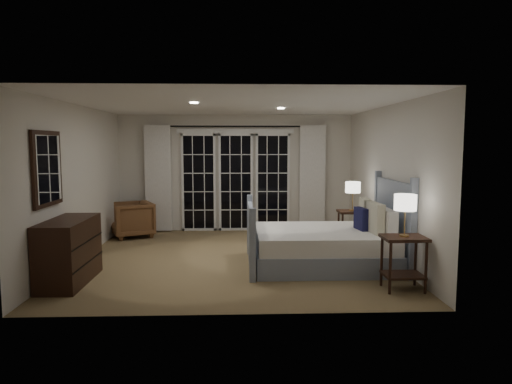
{
  "coord_description": "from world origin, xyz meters",
  "views": [
    {
      "loc": [
        0.07,
        -7.37,
        1.87
      ],
      "look_at": [
        0.36,
        0.45,
        1.05
      ],
      "focal_mm": 32.0,
      "sensor_mm": 36.0,
      "label": 1
    }
  ],
  "objects_px": {
    "nightstand_left": "(404,254)",
    "nightstand_right": "(352,223)",
    "lamp_right": "(353,188)",
    "bed": "(326,244)",
    "armchair": "(132,219)",
    "lamp_left": "(405,203)",
    "dresser": "(69,251)"
  },
  "relations": [
    {
      "from": "bed",
      "to": "dresser",
      "type": "xyz_separation_m",
      "value": [
        -3.64,
        -0.75,
        0.1
      ]
    },
    {
      "from": "dresser",
      "to": "lamp_left",
      "type": "bearing_deg",
      "value": -6.07
    },
    {
      "from": "lamp_left",
      "to": "armchair",
      "type": "bearing_deg",
      "value": 140.44
    },
    {
      "from": "lamp_right",
      "to": "armchair",
      "type": "relative_size",
      "value": 0.67
    },
    {
      "from": "dresser",
      "to": "armchair",
      "type": "bearing_deg",
      "value": 87.58
    },
    {
      "from": "nightstand_left",
      "to": "nightstand_right",
      "type": "height_order",
      "value": "nightstand_left"
    },
    {
      "from": "nightstand_left",
      "to": "lamp_right",
      "type": "xyz_separation_m",
      "value": [
        -0.04,
        2.52,
        0.62
      ]
    },
    {
      "from": "lamp_right",
      "to": "nightstand_left",
      "type": "bearing_deg",
      "value": -89.14
    },
    {
      "from": "bed",
      "to": "armchair",
      "type": "distance_m",
      "value": 4.21
    },
    {
      "from": "nightstand_left",
      "to": "lamp_right",
      "type": "distance_m",
      "value": 2.6
    },
    {
      "from": "nightstand_left",
      "to": "dresser",
      "type": "xyz_separation_m",
      "value": [
        -4.41,
        0.47,
        -0.03
      ]
    },
    {
      "from": "nightstand_left",
      "to": "nightstand_right",
      "type": "xyz_separation_m",
      "value": [
        -0.04,
        2.52,
        -0.03
      ]
    },
    {
      "from": "nightstand_left",
      "to": "nightstand_right",
      "type": "bearing_deg",
      "value": 90.86
    },
    {
      "from": "nightstand_right",
      "to": "armchair",
      "type": "relative_size",
      "value": 0.84
    },
    {
      "from": "nightstand_left",
      "to": "nightstand_right",
      "type": "distance_m",
      "value": 2.52
    },
    {
      "from": "nightstand_right",
      "to": "lamp_left",
      "type": "bearing_deg",
      "value": -89.14
    },
    {
      "from": "nightstand_right",
      "to": "lamp_left",
      "type": "distance_m",
      "value": 2.61
    },
    {
      "from": "lamp_right",
      "to": "dresser",
      "type": "relative_size",
      "value": 0.43
    },
    {
      "from": "lamp_right",
      "to": "dresser",
      "type": "height_order",
      "value": "lamp_right"
    },
    {
      "from": "bed",
      "to": "nightstand_right",
      "type": "xyz_separation_m",
      "value": [
        0.73,
        1.3,
        0.11
      ]
    },
    {
      "from": "nightstand_right",
      "to": "lamp_right",
      "type": "bearing_deg",
      "value": 0.0
    },
    {
      "from": "nightstand_left",
      "to": "armchair",
      "type": "relative_size",
      "value": 0.89
    },
    {
      "from": "nightstand_left",
      "to": "dresser",
      "type": "relative_size",
      "value": 0.57
    },
    {
      "from": "bed",
      "to": "nightstand_right",
      "type": "height_order",
      "value": "bed"
    },
    {
      "from": "lamp_left",
      "to": "armchair",
      "type": "height_order",
      "value": "lamp_left"
    },
    {
      "from": "nightstand_left",
      "to": "lamp_left",
      "type": "bearing_deg",
      "value": -26.57
    },
    {
      "from": "bed",
      "to": "nightstand_left",
      "type": "distance_m",
      "value": 1.45
    },
    {
      "from": "armchair",
      "to": "dresser",
      "type": "bearing_deg",
      "value": -27.53
    },
    {
      "from": "nightstand_left",
      "to": "lamp_right",
      "type": "bearing_deg",
      "value": 90.86
    },
    {
      "from": "bed",
      "to": "armchair",
      "type": "xyz_separation_m",
      "value": [
        -3.52,
        2.31,
        0.03
      ]
    },
    {
      "from": "nightstand_right",
      "to": "lamp_left",
      "type": "xyz_separation_m",
      "value": [
        0.04,
        -2.52,
        0.69
      ]
    },
    {
      "from": "lamp_right",
      "to": "dresser",
      "type": "xyz_separation_m",
      "value": [
        -4.37,
        -2.05,
        -0.65
      ]
    }
  ]
}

